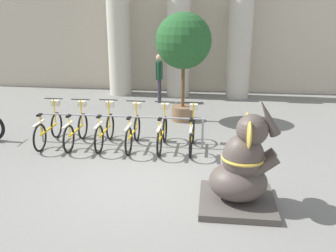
# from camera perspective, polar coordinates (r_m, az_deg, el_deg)

# --- Properties ---
(ground_plane) EXTENTS (60.00, 60.00, 0.00)m
(ground_plane) POSITION_cam_1_polar(r_m,az_deg,el_deg) (7.58, -3.85, -8.35)
(ground_plane) COLOR slate
(building_facade) EXTENTS (20.00, 0.20, 6.00)m
(building_facade) POSITION_cam_1_polar(r_m,az_deg,el_deg) (15.34, 1.98, 16.54)
(building_facade) COLOR #BCB29E
(building_facade) RESTS_ON ground_plane
(column_left) EXTENTS (1.09, 1.09, 5.16)m
(column_left) POSITION_cam_1_polar(r_m,az_deg,el_deg) (14.74, -7.53, 14.88)
(column_left) COLOR #BCB7A8
(column_left) RESTS_ON ground_plane
(column_middle) EXTENTS (1.09, 1.09, 5.16)m
(column_middle) POSITION_cam_1_polar(r_m,az_deg,el_deg) (14.36, 1.61, 14.95)
(column_middle) COLOR #BCB7A8
(column_middle) RESTS_ON ground_plane
(column_right) EXTENTS (1.09, 1.09, 5.16)m
(column_right) POSITION_cam_1_polar(r_m,az_deg,el_deg) (14.33, 11.01, 14.64)
(column_right) COLOR #BCB7A8
(column_right) RESTS_ON ground_plane
(bike_rack) EXTENTS (4.20, 0.05, 0.77)m
(bike_rack) POSITION_cam_1_polar(r_m,az_deg,el_deg) (9.32, -7.37, 0.68)
(bike_rack) COLOR gray
(bike_rack) RESTS_ON ground_plane
(bicycle_0) EXTENTS (0.48, 1.68, 1.09)m
(bicycle_0) POSITION_cam_1_polar(r_m,az_deg,el_deg) (9.87, -17.68, -0.29)
(bicycle_0) COLOR black
(bicycle_0) RESTS_ON ground_plane
(bicycle_1) EXTENTS (0.48, 1.68, 1.09)m
(bicycle_1) POSITION_cam_1_polar(r_m,az_deg,el_deg) (9.58, -13.78, -0.48)
(bicycle_1) COLOR black
(bicycle_1) RESTS_ON ground_plane
(bicycle_2) EXTENTS (0.48, 1.68, 1.09)m
(bicycle_2) POSITION_cam_1_polar(r_m,az_deg,el_deg) (9.40, -9.56, -0.56)
(bicycle_2) COLOR black
(bicycle_2) RESTS_ON ground_plane
(bicycle_3) EXTENTS (0.48, 1.68, 1.09)m
(bicycle_3) POSITION_cam_1_polar(r_m,az_deg,el_deg) (9.19, -5.32, -0.81)
(bicycle_3) COLOR black
(bicycle_3) RESTS_ON ground_plane
(bicycle_4) EXTENTS (0.48, 1.68, 1.09)m
(bicycle_4) POSITION_cam_1_polar(r_m,az_deg,el_deg) (9.08, -0.86, -0.98)
(bicycle_4) COLOR black
(bicycle_4) RESTS_ON ground_plane
(bicycle_5) EXTENTS (0.48, 1.68, 1.09)m
(bicycle_5) POSITION_cam_1_polar(r_m,az_deg,el_deg) (9.04, 3.69, -1.10)
(bicycle_5) COLOR black
(bicycle_5) RESTS_ON ground_plane
(elephant_statue) EXTENTS (1.30, 1.30, 1.96)m
(elephant_statue) POSITION_cam_1_polar(r_m,az_deg,el_deg) (6.56, 11.20, -6.59)
(elephant_statue) COLOR #4C4742
(elephant_statue) RESTS_ON ground_plane
(person_pedestrian) EXTENTS (0.23, 0.47, 1.73)m
(person_pedestrian) POSITION_cam_1_polar(r_m,az_deg,el_deg) (13.45, -1.33, 7.96)
(person_pedestrian) COLOR #383342
(person_pedestrian) RESTS_ON ground_plane
(potted_tree) EXTENTS (1.62, 1.62, 3.20)m
(potted_tree) POSITION_cam_1_polar(r_m,az_deg,el_deg) (11.05, 2.37, 12.34)
(potted_tree) COLOR brown
(potted_tree) RESTS_ON ground_plane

